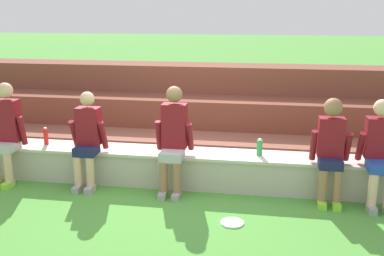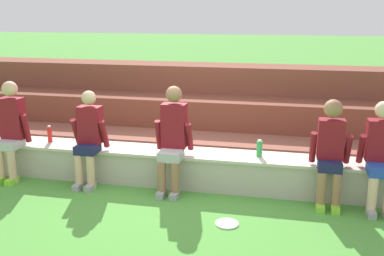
{
  "view_description": "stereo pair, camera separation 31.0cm",
  "coord_description": "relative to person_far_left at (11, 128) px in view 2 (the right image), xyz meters",
  "views": [
    {
      "loc": [
        1.21,
        -5.64,
        2.39
      ],
      "look_at": [
        0.22,
        0.25,
        0.83
      ],
      "focal_mm": 42.36,
      "sensor_mm": 36.0,
      "label": 1
    },
    {
      "loc": [
        1.51,
        -5.58,
        2.39
      ],
      "look_at": [
        0.22,
        0.25,
        0.83
      ],
      "focal_mm": 42.36,
      "sensor_mm": 36.0,
      "label": 2
    }
  ],
  "objects": [
    {
      "name": "water_bottle_center_gap",
      "position": [
        0.42,
        0.32,
        -0.15
      ],
      "size": [
        0.07,
        0.07,
        0.25
      ],
      "color": "red",
      "rests_on": "stone_seating_wall"
    },
    {
      "name": "stone_seating_wall",
      "position": [
        2.37,
        0.29,
        -0.49
      ],
      "size": [
        7.36,
        0.55,
        0.48
      ],
      "color": "#B7AF9E",
      "rests_on": "ground"
    },
    {
      "name": "person_right_of_center",
      "position": [
        4.4,
        0.03,
        -0.03
      ],
      "size": [
        0.5,
        0.51,
        1.34
      ],
      "color": "#996B4C",
      "rests_on": "ground"
    },
    {
      "name": "water_bottle_near_left",
      "position": [
        3.51,
        0.29,
        -0.16
      ],
      "size": [
        0.08,
        0.08,
        0.23
      ],
      "color": "green",
      "rests_on": "stone_seating_wall"
    },
    {
      "name": "brick_bleachers",
      "position": [
        2.37,
        2.11,
        -0.2
      ],
      "size": [
        9.18,
        2.32,
        1.42
      ],
      "color": "brown",
      "rests_on": "ground"
    },
    {
      "name": "person_far_right",
      "position": [
        4.99,
        0.04,
        -0.04
      ],
      "size": [
        0.52,
        0.59,
        1.33
      ],
      "color": "beige",
      "rests_on": "ground"
    },
    {
      "name": "frisbee",
      "position": [
        3.25,
        -0.82,
        -0.74
      ],
      "size": [
        0.27,
        0.27,
        0.02
      ],
      "primitive_type": "cylinder",
      "color": "white",
      "rests_on": "ground"
    },
    {
      "name": "person_center",
      "position": [
        2.38,
        0.05,
        0.0
      ],
      "size": [
        0.51,
        0.58,
        1.42
      ],
      "color": "#996B4C",
      "rests_on": "ground"
    },
    {
      "name": "ground_plane",
      "position": [
        2.37,
        0.04,
        -0.75
      ],
      "size": [
        80.0,
        80.0,
        0.0
      ],
      "primitive_type": "plane",
      "color": "#4C9338"
    },
    {
      "name": "person_far_left",
      "position": [
        0.0,
        0.0,
        0.0
      ],
      "size": [
        0.51,
        0.52,
        1.42
      ],
      "color": "#DBAD89",
      "rests_on": "ground"
    },
    {
      "name": "person_left_of_center",
      "position": [
        1.19,
        0.02,
        -0.06
      ],
      "size": [
        0.5,
        0.5,
        1.32
      ],
      "color": "#DBAD89",
      "rests_on": "ground"
    }
  ]
}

